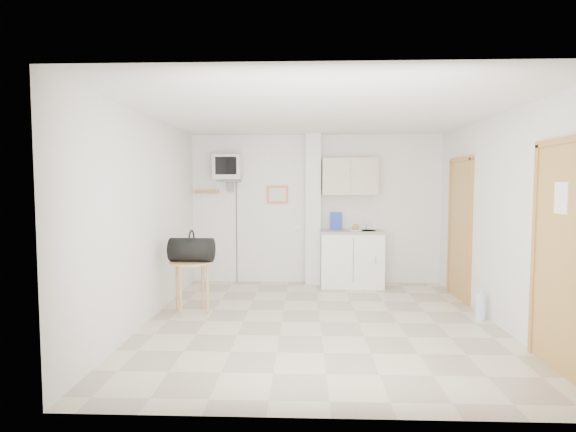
{
  "coord_description": "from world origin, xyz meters",
  "views": [
    {
      "loc": [
        -0.2,
        -5.35,
        1.67
      ],
      "look_at": [
        -0.41,
        0.6,
        1.25
      ],
      "focal_mm": 28.0,
      "sensor_mm": 36.0,
      "label": 1
    }
  ],
  "objects_px": {
    "duffel_bag": "(192,249)",
    "round_table": "(192,269)",
    "water_bottle": "(480,306)",
    "crt_television": "(228,168)"
  },
  "relations": [
    {
      "from": "duffel_bag",
      "to": "round_table",
      "type": "bearing_deg",
      "value": 110.4
    },
    {
      "from": "round_table",
      "to": "duffel_bag",
      "type": "xyz_separation_m",
      "value": [
        0.01,
        -0.03,
        0.26
      ]
    },
    {
      "from": "crt_television",
      "to": "duffel_bag",
      "type": "xyz_separation_m",
      "value": [
        -0.19,
        -1.72,
        -1.1
      ]
    },
    {
      "from": "round_table",
      "to": "water_bottle",
      "type": "relative_size",
      "value": 1.86
    },
    {
      "from": "crt_television",
      "to": "water_bottle",
      "type": "bearing_deg",
      "value": -28.32
    },
    {
      "from": "round_table",
      "to": "duffel_bag",
      "type": "relative_size",
      "value": 1.22
    },
    {
      "from": "round_table",
      "to": "water_bottle",
      "type": "bearing_deg",
      "value": -2.63
    },
    {
      "from": "duffel_bag",
      "to": "water_bottle",
      "type": "xyz_separation_m",
      "value": [
        3.62,
        -0.13,
        -0.67
      ]
    },
    {
      "from": "round_table",
      "to": "duffel_bag",
      "type": "bearing_deg",
      "value": -71.48
    },
    {
      "from": "duffel_bag",
      "to": "water_bottle",
      "type": "height_order",
      "value": "duffel_bag"
    }
  ]
}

